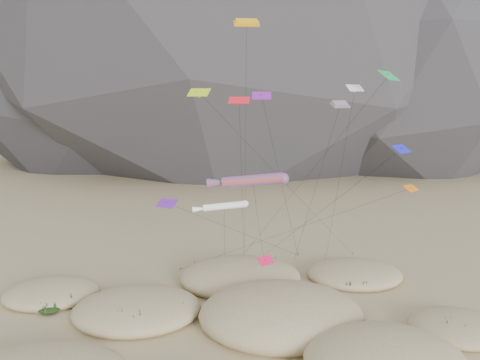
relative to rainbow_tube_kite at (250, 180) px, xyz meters
name	(u,v)px	position (x,y,z in m)	size (l,w,h in m)	color
ground	(272,353)	(0.96, -10.81, -13.00)	(500.00, 500.00, 0.00)	#CCB789
dunes	(241,319)	(-1.34, -6.05, -12.23)	(49.92, 34.20, 4.54)	#CCB789
dune_grass	(254,324)	(-0.22, -7.15, -12.17)	(40.30, 30.47, 1.53)	black
kite_stakes	(265,261)	(3.04, 11.26, -12.85)	(23.61, 5.28, 0.30)	#3F2D1E
rainbow_tube_kite	(250,180)	(0.00, 0.00, 0.00)	(8.45, 13.31, 13.95)	#DF4917
white_tube_kite	(222,206)	(-2.84, 1.63, -3.07)	(6.07, 13.07, 10.54)	white
orange_parafoil	(247,26)	(0.19, 6.55, 16.24)	(2.85, 11.48, 30.11)	orange
multi_parafoil	(339,108)	(8.64, -1.62, 7.40)	(2.76, 14.22, 21.16)	orange
delta_kites	(305,136)	(5.51, -0.79, 4.56)	(27.93, 20.44, 24.10)	#641CA6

